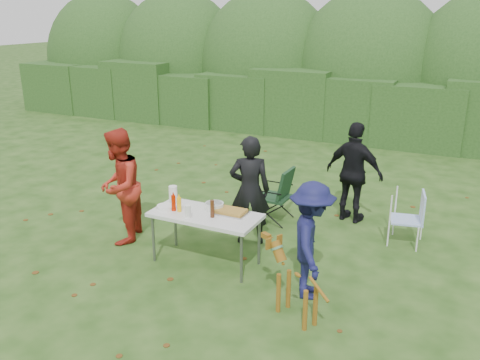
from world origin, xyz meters
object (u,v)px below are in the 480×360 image
at_px(child, 311,241).
at_px(person_red_jacket, 119,186).
at_px(folding_table, 205,217).
at_px(lawn_chair, 407,218).
at_px(dog, 297,285).
at_px(person_cook, 250,190).
at_px(person_black_puffy, 354,173).
at_px(paper_towel_roll, 173,195).
at_px(ketchup_bottle, 174,203).
at_px(camping_chair, 273,194).
at_px(mustard_bottle, 179,205).
at_px(beer_bottle, 212,209).

bearing_deg(child, person_red_jacket, 63.95).
height_order(folding_table, person_red_jacket, person_red_jacket).
bearing_deg(lawn_chair, dog, 61.19).
height_order(person_cook, person_black_puffy, person_black_puffy).
relative_size(child, paper_towel_roll, 5.67).
bearing_deg(dog, person_cook, -22.82).
distance_m(person_red_jacket, ketchup_bottle, 1.09).
xyz_separation_m(child, ketchup_bottle, (-2.01, 0.08, 0.11)).
relative_size(folding_table, camping_chair, 1.60).
bearing_deg(person_cook, dog, 106.58).
height_order(person_cook, lawn_chair, person_cook).
relative_size(mustard_bottle, paper_towel_roll, 0.77).
height_order(dog, lawn_chair, dog).
bearing_deg(lawn_chair, child, 56.14).
bearing_deg(person_cook, paper_towel_roll, 18.07).
xyz_separation_m(folding_table, lawn_chair, (2.40, 1.86, -0.27)).
distance_m(dog, camping_chair, 2.86).
relative_size(person_black_puffy, dog, 1.87).
bearing_deg(folding_table, ketchup_bottle, -168.08).
relative_size(person_red_jacket, lawn_chair, 2.10).
height_order(folding_table, ketchup_bottle, ketchup_bottle).
distance_m(camping_chair, mustard_bottle, 2.02).
bearing_deg(person_red_jacket, mustard_bottle, 60.74).
xyz_separation_m(folding_table, mustard_bottle, (-0.36, -0.08, 0.15)).
bearing_deg(person_black_puffy, lawn_chair, 164.20).
bearing_deg(person_red_jacket, lawn_chair, 93.55).
bearing_deg(camping_chair, dog, 119.06).
xyz_separation_m(child, paper_towel_roll, (-2.16, 0.31, 0.13)).
xyz_separation_m(person_red_jacket, camping_chair, (1.78, 1.72, -0.40)).
xyz_separation_m(mustard_bottle, beer_bottle, (0.51, 0.02, 0.02)).
xyz_separation_m(person_black_puffy, lawn_chair, (0.95, -0.51, -0.42)).
bearing_deg(person_cook, lawn_chair, -178.50).
distance_m(person_red_jacket, lawn_chair, 4.32).
relative_size(person_black_puffy, paper_towel_roll, 6.45).
distance_m(person_black_puffy, ketchup_bottle, 3.11).
height_order(lawn_chair, ketchup_bottle, ketchup_bottle).
distance_m(person_cook, paper_towel_roll, 1.14).
xyz_separation_m(ketchup_bottle, paper_towel_roll, (-0.15, 0.23, 0.02)).
distance_m(folding_table, person_red_jacket, 1.53).
height_order(person_black_puffy, lawn_chair, person_black_puffy).
relative_size(person_cook, lawn_chair, 2.00).
relative_size(camping_chair, beer_bottle, 3.90).
xyz_separation_m(person_red_jacket, paper_towel_roll, (0.92, 0.05, -0.00)).
bearing_deg(lawn_chair, camping_chair, -10.02).
distance_m(person_red_jacket, child, 3.09).
distance_m(folding_table, dog, 1.77).
bearing_deg(camping_chair, folding_table, 83.02).
xyz_separation_m(person_black_puffy, camping_chair, (-1.18, -0.57, -0.37)).
distance_m(ketchup_bottle, beer_bottle, 0.59).
relative_size(person_cook, beer_bottle, 6.92).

